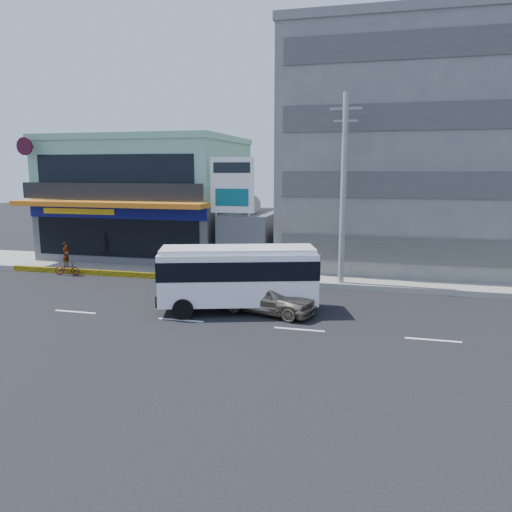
{
  "coord_description": "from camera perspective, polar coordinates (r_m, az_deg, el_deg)",
  "views": [
    {
      "loc": [
        7.96,
        -18.66,
        6.25
      ],
      "look_at": [
        2.32,
        3.67,
        2.2
      ],
      "focal_mm": 35.0,
      "sensor_mm": 36.0,
      "label": 1
    }
  ],
  "objects": [
    {
      "name": "billboard",
      "position": [
        29.15,
        -2.73,
        7.36
      ],
      "size": [
        2.6,
        0.18,
        6.9
      ],
      "color": "gray",
      "rests_on": "ground"
    },
    {
      "name": "shop_building",
      "position": [
        36.37,
        -11.94,
        6.21
      ],
      "size": [
        12.4,
        11.7,
        8.0
      ],
      "color": "#4E4E53",
      "rests_on": "ground"
    },
    {
      "name": "sidewalk",
      "position": [
        28.97,
        8.0,
        -2.28
      ],
      "size": [
        70.0,
        5.0,
        0.3
      ],
      "primitive_type": "cube",
      "color": "gray",
      "rests_on": "ground"
    },
    {
      "name": "utility_pole_near",
      "position": [
        26.16,
        9.96,
        7.41
      ],
      "size": [
        1.6,
        0.3,
        10.0
      ],
      "color": "#999993",
      "rests_on": "ground"
    },
    {
      "name": "sedan",
      "position": [
        21.81,
        1.24,
        -4.62
      ],
      "size": [
        4.74,
        2.88,
        1.51
      ],
      "primitive_type": "imported",
      "rotation": [
        0.0,
        0.0,
        1.31
      ],
      "color": "gray",
      "rests_on": "ground"
    },
    {
      "name": "concrete_building",
      "position": [
        33.73,
        17.97,
        10.77
      ],
      "size": [
        16.0,
        12.0,
        14.0
      ],
      "primitive_type": "cube",
      "color": "gray",
      "rests_on": "ground"
    },
    {
      "name": "ground",
      "position": [
        21.23,
        -8.59,
        -7.27
      ],
      "size": [
        120.0,
        120.0,
        0.0
      ],
      "primitive_type": "plane",
      "color": "black",
      "rests_on": "ground"
    },
    {
      "name": "satellite_dish",
      "position": [
        30.83,
        -0.84,
        4.99
      ],
      "size": [
        1.5,
        1.5,
        0.15
      ],
      "primitive_type": "cylinder",
      "color": "slate",
      "rests_on": "gap_structure"
    },
    {
      "name": "motorcycle_rider",
      "position": [
        31.59,
        -20.81,
        -0.9
      ],
      "size": [
        1.58,
        0.71,
        1.96
      ],
      "color": "#520B15",
      "rests_on": "ground"
    },
    {
      "name": "minibus",
      "position": [
        21.87,
        -2.07,
        -2.0
      ],
      "size": [
        7.22,
        4.14,
        2.88
      ],
      "color": "white",
      "rests_on": "ground"
    },
    {
      "name": "gap_structure",
      "position": [
        32.0,
        -0.37,
        1.89
      ],
      "size": [
        3.0,
        6.0,
        3.5
      ],
      "primitive_type": "cube",
      "color": "#4E4E53",
      "rests_on": "ground"
    }
  ]
}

